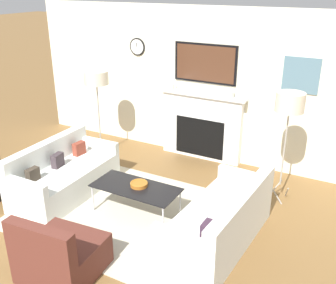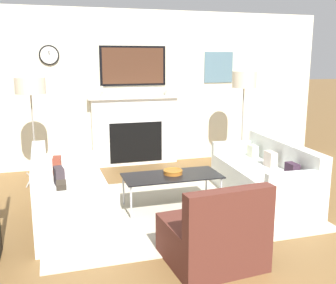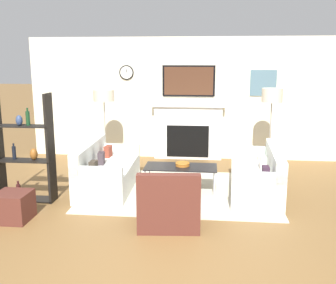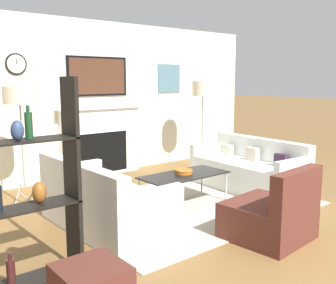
# 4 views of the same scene
# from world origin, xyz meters

# --- Properties ---
(fireplace_wall) EXTENTS (7.23, 0.28, 2.70)m
(fireplace_wall) POSITION_xyz_m (0.00, 4.98, 1.23)
(fireplace_wall) COLOR silver
(fireplace_wall) RESTS_ON ground_plane
(area_rug) EXTENTS (3.20, 2.37, 0.01)m
(area_rug) POSITION_xyz_m (0.00, 2.62, 0.01)
(area_rug) COLOR beige
(area_rug) RESTS_ON ground_plane
(couch_left) EXTENTS (0.86, 1.74, 0.81)m
(couch_left) POSITION_xyz_m (-1.29, 2.62, 0.29)
(couch_left) COLOR white
(couch_left) RESTS_ON ground_plane
(couch_right) EXTENTS (0.88, 1.87, 0.78)m
(couch_right) POSITION_xyz_m (1.29, 2.62, 0.29)
(couch_right) COLOR white
(couch_right) RESTS_ON ground_plane
(armchair) EXTENTS (0.88, 0.85, 0.80)m
(armchair) POSITION_xyz_m (-0.05, 1.21, 0.26)
(armchair) COLOR #542820
(armchair) RESTS_ON ground_plane
(coffee_table) EXTENTS (1.23, 0.57, 0.43)m
(coffee_table) POSITION_xyz_m (-0.00, 2.68, 0.40)
(coffee_table) COLOR black
(coffee_table) RESTS_ON ground_plane
(decorative_bowl) EXTENTS (0.25, 0.25, 0.06)m
(decorative_bowl) POSITION_xyz_m (0.03, 2.72, 0.46)
(decorative_bowl) COLOR #B46521
(decorative_bowl) RESTS_ON coffee_table
(floor_lamp_left) EXTENTS (0.43, 0.43, 1.62)m
(floor_lamp_left) POSITION_xyz_m (-1.68, 4.05, 1.47)
(floor_lamp_left) COLOR #9E998E
(floor_lamp_left) RESTS_ON ground_plane
(floor_lamp_right) EXTENTS (0.40, 0.40, 1.67)m
(floor_lamp_right) POSITION_xyz_m (1.68, 4.05, 1.51)
(floor_lamp_right) COLOR #9E998E
(floor_lamp_right) RESTS_ON ground_plane
(shelf_unit) EXTENTS (0.89, 0.28, 1.72)m
(shelf_unit) POSITION_xyz_m (-2.41, 1.94, 0.81)
(shelf_unit) COLOR black
(shelf_unit) RESTS_ON ground_plane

